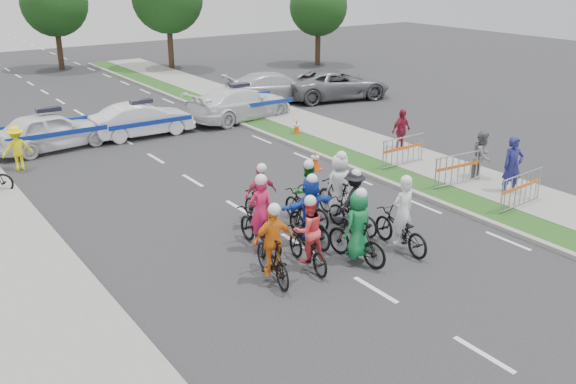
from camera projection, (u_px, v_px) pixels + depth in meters
ground at (375, 290)px, 14.25m from camera, size 90.00×90.00×0.00m
curb_right at (390, 183)px, 20.81m from camera, size 0.20×60.00×0.12m
grass_strip at (405, 179)px, 21.19m from camera, size 1.20×60.00×0.11m
sidewalk_right at (443, 169)px, 22.14m from camera, size 2.40×60.00×0.13m
sidewalk_left at (15, 278)px, 14.63m from camera, size 3.00×60.00×0.13m
rider_0 at (401, 225)px, 16.02m from camera, size 0.80×2.00×2.00m
rider_1 at (357, 233)px, 15.33m from camera, size 0.87×1.89×1.93m
rider_2 at (308, 241)px, 15.07m from camera, size 0.86×1.89×1.86m
rider_3 at (273, 251)px, 14.43m from camera, size 1.02×1.89×1.92m
rider_4 at (353, 207)px, 17.07m from camera, size 1.06×1.82×1.79m
rider_5 at (310, 215)px, 16.29m from camera, size 1.54×1.84×1.92m
rider_6 at (260, 225)px, 16.01m from camera, size 0.76×2.01×2.03m
rider_7 at (339, 193)px, 17.81m from camera, size 0.88×1.96×2.03m
rider_8 at (307, 200)px, 17.52m from camera, size 0.83×1.89×1.89m
rider_9 at (261, 203)px, 17.34m from camera, size 0.95×1.78×1.85m
police_car_0 at (51, 131)px, 24.42m from camera, size 4.54×2.30×1.48m
police_car_1 at (143, 120)px, 26.31m from camera, size 4.14×1.51×1.36m
police_car_2 at (240, 103)px, 28.93m from camera, size 5.41×2.87×1.50m
civilian_sedan at (275, 87)px, 32.48m from camera, size 5.45×2.89×1.51m
civilian_suv at (337, 84)px, 33.19m from camera, size 5.90×3.69×1.52m
spectator_0 at (512, 166)px, 19.61m from camera, size 0.79×0.64×1.86m
spectator_1 at (482, 156)px, 20.92m from camera, size 0.98×0.87×1.69m
spectator_2 at (401, 130)px, 24.16m from camera, size 0.98×0.49×1.62m
marshal_hiviz at (17, 148)px, 22.03m from camera, size 1.04×0.64×1.56m
barrier_0 at (521, 192)px, 18.59m from camera, size 2.03×0.64×1.12m
barrier_1 at (458, 171)px, 20.40m from camera, size 2.03×0.66×1.12m
barrier_2 at (403, 152)px, 22.33m from camera, size 2.01×0.54×1.12m
cone_0 at (315, 160)px, 22.20m from camera, size 0.40×0.40×0.70m
cone_1 at (297, 128)px, 26.40m from camera, size 0.40×0.40×0.70m
tree_2 at (318, 7)px, 42.61m from camera, size 3.85×3.85×5.77m
tree_4 at (54, 3)px, 40.69m from camera, size 4.20×4.20×6.30m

